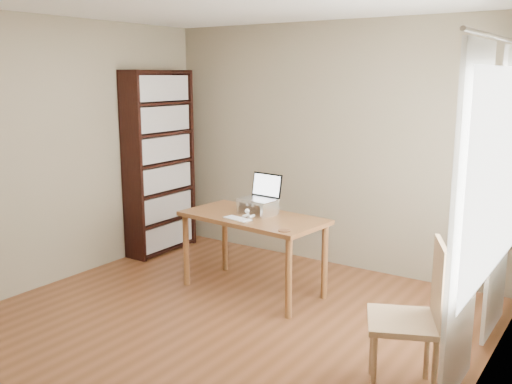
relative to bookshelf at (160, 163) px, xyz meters
name	(u,v)px	position (x,y,z in m)	size (l,w,h in m)	color
room	(199,176)	(1.86, -1.54, 0.25)	(4.04, 4.54, 2.64)	#573017
bookshelf	(160,163)	(0.00, 0.00, 0.00)	(0.30, 0.90, 2.10)	black
curtains	(487,205)	(3.75, -0.75, 0.12)	(0.03, 1.90, 2.25)	white
desk	(253,226)	(1.64, -0.49, -0.40)	(1.43, 0.81, 0.75)	brown
laptop_stand	(258,205)	(1.64, -0.41, -0.22)	(0.32, 0.25, 0.13)	silver
laptop	(261,193)	(1.64, -0.35, -0.11)	(0.36, 0.31, 0.24)	silver
keyboard	(238,219)	(1.62, -0.71, -0.29)	(0.30, 0.17, 0.02)	silver
coaster	(284,231)	(2.16, -0.78, -0.30)	(0.11, 0.11, 0.01)	brown
cat	(260,207)	(1.64, -0.38, -0.24)	(0.24, 0.48, 0.15)	#4B423B
chair	(416,314)	(3.52, -1.41, -0.49)	(0.61, 0.60, 1.02)	tan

